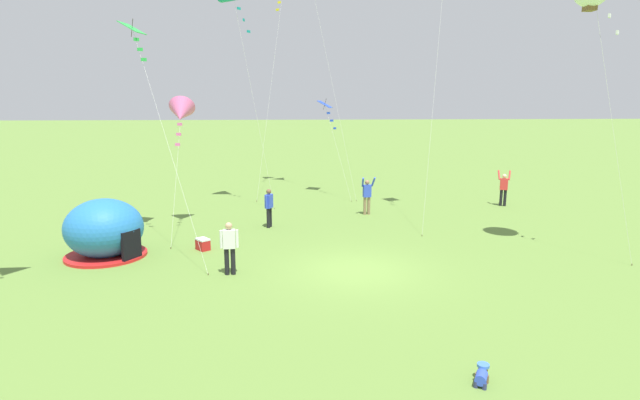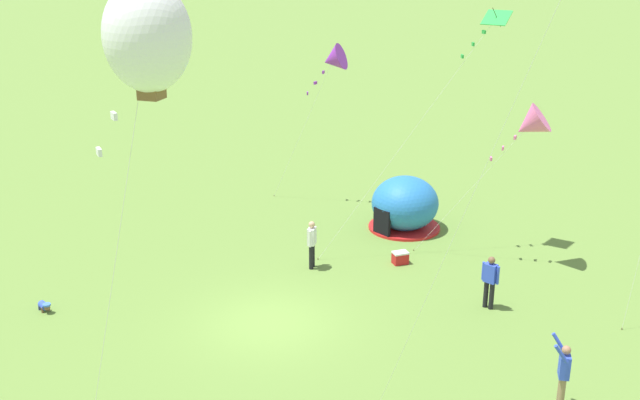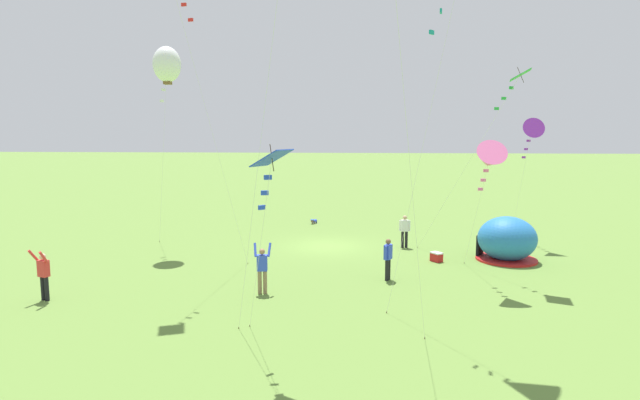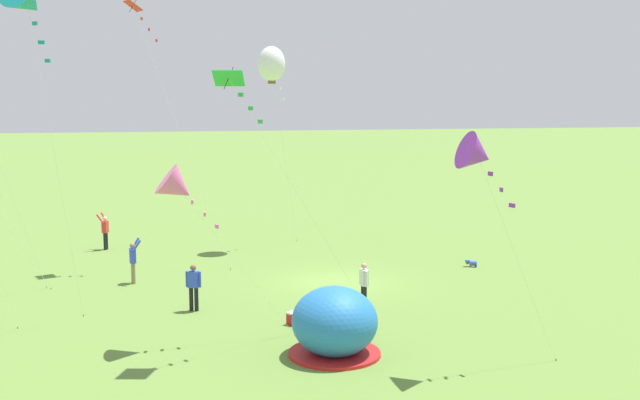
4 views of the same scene
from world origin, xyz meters
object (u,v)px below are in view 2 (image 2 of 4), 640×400
object	(u,v)px
kite_green	(489,27)
person_center_field	(490,279)
cooler_box	(400,258)
kite_purple	(333,60)
kite_pink	(530,125)
kite_white	(147,37)
person_watching_sky	(312,242)
popup_tent	(405,204)
toddler_crawling	(45,306)
person_arms_raised	(563,372)

from	to	relation	value
kite_green	person_center_field	bearing A→B (deg)	11.85
cooler_box	person_center_field	xyz separation A→B (m)	(2.42, 3.29, 0.74)
kite_purple	kite_pink	world-z (taller)	kite_purple
kite_white	person_watching_sky	bearing A→B (deg)	-173.64
popup_tent	kite_purple	bearing A→B (deg)	-119.18
kite_purple	person_watching_sky	bearing A→B (deg)	10.92
popup_tent	person_center_field	xyz separation A→B (m)	(5.76, 3.84, -0.03)
kite_purple	kite_pink	bearing A→B (deg)	63.30
person_watching_sky	kite_green	world-z (taller)	kite_green
person_watching_sky	person_center_field	xyz separation A→B (m)	(1.14, 6.13, 0.00)
kite_purple	toddler_crawling	bearing A→B (deg)	-24.48
kite_white	kite_purple	bearing A→B (deg)	-172.02
person_center_field	kite_green	size ratio (longest dim) A/B	0.20
toddler_crawling	person_center_field	bearing A→B (deg)	108.77
popup_tent	kite_white	xyz separation A→B (m)	(16.69, -0.94, 8.43)
kite_purple	person_center_field	bearing A→B (deg)	43.69
popup_tent	kite_green	size ratio (longest dim) A/B	0.33
person_center_field	person_watching_sky	bearing A→B (deg)	-100.53
cooler_box	person_watching_sky	world-z (taller)	person_watching_sky
person_center_field	kite_purple	bearing A→B (deg)	-136.31
cooler_box	person_watching_sky	distance (m)	3.21
person_watching_sky	kite_green	xyz separation A→B (m)	(-3.86, 5.08, 7.02)
kite_white	kite_pink	distance (m)	16.23
toddler_crawling	kite_pink	world-z (taller)	kite_pink
person_arms_raised	kite_white	bearing A→B (deg)	-48.48
toddler_crawling	person_center_field	distance (m)	13.68
kite_pink	cooler_box	bearing A→B (deg)	-71.68
popup_tent	cooler_box	size ratio (longest dim) A/B	4.36
person_center_field	popup_tent	bearing A→B (deg)	-146.31
toddler_crawling	person_center_field	size ratio (longest dim) A/B	0.31
toddler_crawling	person_arms_raised	bearing A→B (deg)	88.64
popup_tent	toddler_crawling	size ratio (longest dim) A/B	5.20
popup_tent	toddler_crawling	distance (m)	13.65
person_arms_raised	kite_purple	bearing A→B (deg)	-142.48
kite_white	kite_pink	size ratio (longest dim) A/B	1.80
kite_green	popup_tent	bearing A→B (deg)	-105.29
popup_tent	cooler_box	xyz separation A→B (m)	(3.34, 0.56, -0.78)
person_watching_sky	kite_purple	world-z (taller)	kite_purple
person_watching_sky	kite_white	bearing A→B (deg)	6.36
kite_pink	kite_green	bearing A→B (deg)	-127.52
kite_white	kite_green	xyz separation A→B (m)	(-15.93, 3.74, -1.45)
cooler_box	person_watching_sky	bearing A→B (deg)	-65.73
cooler_box	kite_purple	world-z (taller)	kite_purple
popup_tent	person_watching_sky	xyz separation A→B (m)	(4.62, -2.29, -0.03)
popup_tent	person_arms_raised	bearing A→B (deg)	29.87
toddler_crawling	kite_green	xyz separation A→B (m)	(-9.39, 11.88, 7.80)
popup_tent	cooler_box	bearing A→B (deg)	9.45
person_arms_raised	kite_purple	size ratio (longest dim) A/B	0.28
person_watching_sky	popup_tent	bearing A→B (deg)	153.64
toddler_crawling	kite_pink	bearing A→B (deg)	120.89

